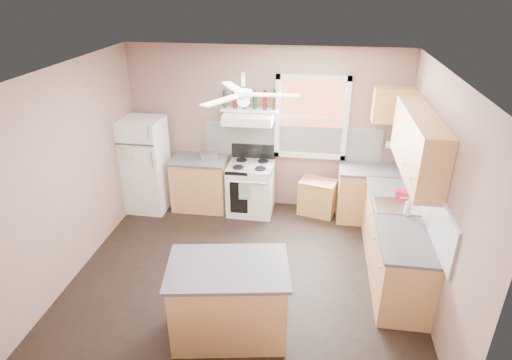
# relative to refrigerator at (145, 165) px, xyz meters

# --- Properties ---
(floor) EXTENTS (4.50, 4.50, 0.00)m
(floor) POSITION_rel_refrigerator_xyz_m (1.95, -1.55, -0.79)
(floor) COLOR black
(floor) RESTS_ON ground
(ceiling) EXTENTS (4.50, 4.50, 0.00)m
(ceiling) POSITION_rel_refrigerator_xyz_m (1.95, -1.55, 1.91)
(ceiling) COLOR white
(ceiling) RESTS_ON ground
(wall_back) EXTENTS (4.50, 0.05, 2.70)m
(wall_back) POSITION_rel_refrigerator_xyz_m (1.95, 0.47, 0.56)
(wall_back) COLOR #836358
(wall_back) RESTS_ON ground
(wall_right) EXTENTS (0.05, 4.00, 2.70)m
(wall_right) POSITION_rel_refrigerator_xyz_m (4.22, -1.55, 0.56)
(wall_right) COLOR #836358
(wall_right) RESTS_ON ground
(wall_left) EXTENTS (0.05, 4.00, 2.70)m
(wall_left) POSITION_rel_refrigerator_xyz_m (-0.32, -1.55, 0.56)
(wall_left) COLOR #836358
(wall_left) RESTS_ON ground
(backsplash_back) EXTENTS (2.90, 0.03, 0.55)m
(backsplash_back) POSITION_rel_refrigerator_xyz_m (2.40, 0.43, 0.38)
(backsplash_back) COLOR white
(backsplash_back) RESTS_ON wall_back
(backsplash_right) EXTENTS (0.03, 2.60, 0.55)m
(backsplash_right) POSITION_rel_refrigerator_xyz_m (4.19, -1.25, 0.38)
(backsplash_right) COLOR white
(backsplash_right) RESTS_ON wall_right
(window_view) EXTENTS (1.00, 0.02, 1.20)m
(window_view) POSITION_rel_refrigerator_xyz_m (2.70, 0.43, 0.81)
(window_view) COLOR brown
(window_view) RESTS_ON wall_back
(window_frame) EXTENTS (1.16, 0.07, 1.36)m
(window_frame) POSITION_rel_refrigerator_xyz_m (2.70, 0.40, 0.81)
(window_frame) COLOR white
(window_frame) RESTS_ON wall_back
(refrigerator) EXTENTS (0.68, 0.66, 1.58)m
(refrigerator) POSITION_rel_refrigerator_xyz_m (0.00, 0.00, 0.00)
(refrigerator) COLOR white
(refrigerator) RESTS_ON floor
(base_cabinet_left) EXTENTS (0.90, 0.60, 0.86)m
(base_cabinet_left) POSITION_rel_refrigerator_xyz_m (0.89, 0.15, -0.36)
(base_cabinet_left) COLOR #B6844C
(base_cabinet_left) RESTS_ON floor
(counter_left) EXTENTS (0.92, 0.62, 0.04)m
(counter_left) POSITION_rel_refrigerator_xyz_m (0.89, 0.15, 0.09)
(counter_left) COLOR #464649
(counter_left) RESTS_ON base_cabinet_left
(toaster) EXTENTS (0.30, 0.20, 0.18)m
(toaster) POSITION_rel_refrigerator_xyz_m (1.07, 0.15, 0.20)
(toaster) COLOR silver
(toaster) RESTS_ON counter_left
(stove) EXTENTS (0.75, 0.66, 0.86)m
(stove) POSITION_rel_refrigerator_xyz_m (1.77, 0.11, -0.36)
(stove) COLOR white
(stove) RESTS_ON floor
(range_hood) EXTENTS (0.78, 0.50, 0.14)m
(range_hood) POSITION_rel_refrigerator_xyz_m (1.72, 0.20, 0.83)
(range_hood) COLOR white
(range_hood) RESTS_ON wall_back
(bottle_shelf) EXTENTS (0.90, 0.26, 0.03)m
(bottle_shelf) POSITION_rel_refrigerator_xyz_m (1.72, 0.32, 0.93)
(bottle_shelf) COLOR white
(bottle_shelf) RESTS_ON range_hood
(cart) EXTENTS (0.66, 0.52, 0.58)m
(cart) POSITION_rel_refrigerator_xyz_m (2.88, 0.20, -0.50)
(cart) COLOR #B6844C
(cart) RESTS_ON floor
(base_cabinet_corner) EXTENTS (1.00, 0.60, 0.86)m
(base_cabinet_corner) POSITION_rel_refrigerator_xyz_m (3.70, 0.15, -0.36)
(base_cabinet_corner) COLOR #B6844C
(base_cabinet_corner) RESTS_ON floor
(base_cabinet_right) EXTENTS (0.60, 2.20, 0.86)m
(base_cabinet_right) POSITION_rel_refrigerator_xyz_m (3.90, -1.25, -0.36)
(base_cabinet_right) COLOR #B6844C
(base_cabinet_right) RESTS_ON floor
(counter_corner) EXTENTS (1.02, 0.62, 0.04)m
(counter_corner) POSITION_rel_refrigerator_xyz_m (3.70, 0.15, 0.09)
(counter_corner) COLOR #464649
(counter_corner) RESTS_ON base_cabinet_corner
(counter_right) EXTENTS (0.62, 2.22, 0.04)m
(counter_right) POSITION_rel_refrigerator_xyz_m (3.89, -1.25, 0.09)
(counter_right) COLOR #464649
(counter_right) RESTS_ON base_cabinet_right
(sink) EXTENTS (0.55, 0.45, 0.03)m
(sink) POSITION_rel_refrigerator_xyz_m (3.89, -1.05, 0.10)
(sink) COLOR silver
(sink) RESTS_ON counter_right
(faucet) EXTENTS (0.03, 0.03, 0.14)m
(faucet) POSITION_rel_refrigerator_xyz_m (4.05, -1.05, 0.18)
(faucet) COLOR silver
(faucet) RESTS_ON sink
(upper_cabinet_right) EXTENTS (0.33, 1.80, 0.76)m
(upper_cabinet_right) POSITION_rel_refrigerator_xyz_m (4.03, -1.05, 0.99)
(upper_cabinet_right) COLOR #B6844C
(upper_cabinet_right) RESTS_ON wall_right
(upper_cabinet_corner) EXTENTS (0.60, 0.33, 0.52)m
(upper_cabinet_corner) POSITION_rel_refrigerator_xyz_m (3.90, 0.28, 1.11)
(upper_cabinet_corner) COLOR #B6844C
(upper_cabinet_corner) RESTS_ON wall_back
(paper_towel) EXTENTS (0.26, 0.12, 0.12)m
(paper_towel) POSITION_rel_refrigerator_xyz_m (4.02, 0.31, 0.46)
(paper_towel) COLOR white
(paper_towel) RESTS_ON wall_back
(island) EXTENTS (1.31, 0.95, 0.86)m
(island) POSITION_rel_refrigerator_xyz_m (1.95, -2.64, -0.36)
(island) COLOR #B6844C
(island) RESTS_ON floor
(island_top) EXTENTS (1.40, 1.03, 0.04)m
(island_top) POSITION_rel_refrigerator_xyz_m (1.95, -2.64, 0.09)
(island_top) COLOR #464649
(island_top) RESTS_ON island
(ceiling_fan_hub) EXTENTS (0.20, 0.20, 0.08)m
(ceiling_fan_hub) POSITION_rel_refrigerator_xyz_m (1.95, -1.55, 1.66)
(ceiling_fan_hub) COLOR white
(ceiling_fan_hub) RESTS_ON ceiling
(soap_bottle) EXTENTS (0.13, 0.13, 0.25)m
(soap_bottle) POSITION_rel_refrigerator_xyz_m (3.99, -1.27, 0.23)
(soap_bottle) COLOR silver
(soap_bottle) RESTS_ON counter_right
(red_caddy) EXTENTS (0.21, 0.18, 0.10)m
(red_caddy) POSITION_rel_refrigerator_xyz_m (4.02, -0.79, 0.16)
(red_caddy) COLOR red
(red_caddy) RESTS_ON counter_right
(wine_bottles) EXTENTS (0.86, 0.06, 0.31)m
(wine_bottles) POSITION_rel_refrigerator_xyz_m (1.73, 0.32, 1.09)
(wine_bottles) COLOR #143819
(wine_bottles) RESTS_ON bottle_shelf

